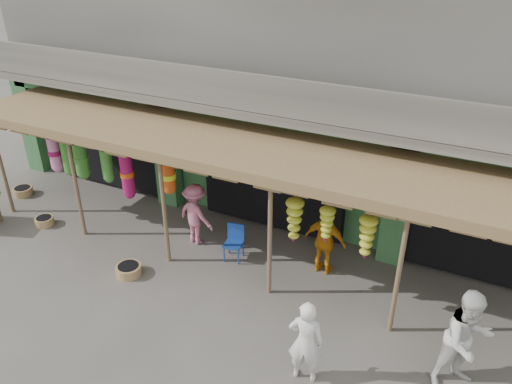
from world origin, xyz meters
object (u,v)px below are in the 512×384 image
at_px(blue_chair, 234,240).
at_px(person_vendor, 325,241).
at_px(person_right, 467,341).
at_px(person_front, 306,342).
at_px(person_shopper, 196,214).

height_order(blue_chair, person_vendor, person_vendor).
bearing_deg(person_right, person_vendor, 107.37).
bearing_deg(blue_chair, person_front, -52.54).
bearing_deg(person_vendor, person_shopper, 8.59).
relative_size(person_front, person_vendor, 1.01).
bearing_deg(person_vendor, blue_chair, 15.21).
bearing_deg(person_vendor, person_right, 152.40).
relative_size(blue_chair, person_vendor, 0.53).
relative_size(blue_chair, person_right, 0.45).
distance_m(person_vendor, person_shopper, 3.12).
xyz_separation_m(person_right, person_vendor, (-3.00, 1.88, -0.14)).
relative_size(person_front, person_shopper, 1.04).
xyz_separation_m(person_front, person_right, (2.33, 1.02, 0.13)).
bearing_deg(person_shopper, person_vendor, -162.77).
height_order(person_right, person_vendor, person_right).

